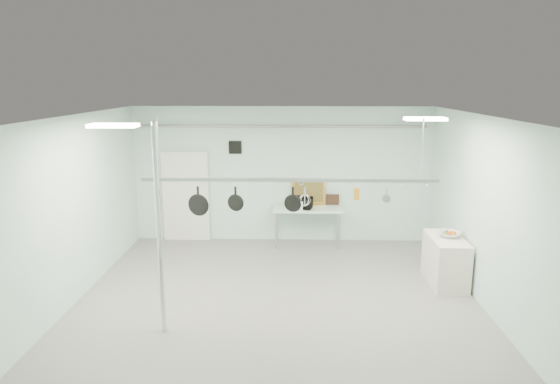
{
  "coord_description": "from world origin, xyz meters",
  "views": [
    {
      "loc": [
        0.28,
        -7.59,
        3.75
      ],
      "look_at": [
        0.04,
        1.0,
        1.84
      ],
      "focal_mm": 32.0,
      "sensor_mm": 36.0,
      "label": 1
    }
  ],
  "objects_px": {
    "chrome_pole": "(159,231)",
    "pot_rack": "(289,178)",
    "prep_table": "(308,211)",
    "skillet_mid": "(236,199)",
    "side_cabinet": "(445,261)",
    "skillet_right": "(293,199)",
    "skillet_left": "(198,201)",
    "fruit_bowl": "(449,234)",
    "microwave": "(302,203)",
    "coffee_canister": "(301,205)"
  },
  "relations": [
    {
      "from": "chrome_pole",
      "to": "skillet_left",
      "type": "bearing_deg",
      "value": 65.21
    },
    {
      "from": "prep_table",
      "to": "microwave",
      "type": "distance_m",
      "value": 0.27
    },
    {
      "from": "side_cabinet",
      "to": "skillet_right",
      "type": "bearing_deg",
      "value": -159.14
    },
    {
      "from": "skillet_mid",
      "to": "prep_table",
      "type": "bearing_deg",
      "value": 86.26
    },
    {
      "from": "skillet_left",
      "to": "side_cabinet",
      "type": "bearing_deg",
      "value": 29.74
    },
    {
      "from": "chrome_pole",
      "to": "prep_table",
      "type": "xyz_separation_m",
      "value": [
        2.3,
        4.2,
        -0.77
      ]
    },
    {
      "from": "pot_rack",
      "to": "skillet_mid",
      "type": "xyz_separation_m",
      "value": [
        -0.87,
        0.0,
        -0.34
      ]
    },
    {
      "from": "prep_table",
      "to": "pot_rack",
      "type": "bearing_deg",
      "value": -96.91
    },
    {
      "from": "chrome_pole",
      "to": "coffee_canister",
      "type": "relative_size",
      "value": 15.38
    },
    {
      "from": "chrome_pole",
      "to": "prep_table",
      "type": "distance_m",
      "value": 4.85
    },
    {
      "from": "microwave",
      "to": "skillet_left",
      "type": "distance_m",
      "value": 3.74
    },
    {
      "from": "microwave",
      "to": "skillet_right",
      "type": "distance_m",
      "value": 3.33
    },
    {
      "from": "side_cabinet",
      "to": "skillet_right",
      "type": "height_order",
      "value": "skillet_right"
    },
    {
      "from": "chrome_pole",
      "to": "pot_rack",
      "type": "height_order",
      "value": "chrome_pole"
    },
    {
      "from": "fruit_bowl",
      "to": "microwave",
      "type": "bearing_deg",
      "value": 143.17
    },
    {
      "from": "skillet_right",
      "to": "skillet_mid",
      "type": "bearing_deg",
      "value": -164.66
    },
    {
      "from": "prep_table",
      "to": "skillet_right",
      "type": "bearing_deg",
      "value": -95.82
    },
    {
      "from": "prep_table",
      "to": "microwave",
      "type": "relative_size",
      "value": 3.33
    },
    {
      "from": "fruit_bowl",
      "to": "skillet_left",
      "type": "bearing_deg",
      "value": -165.56
    },
    {
      "from": "pot_rack",
      "to": "coffee_canister",
      "type": "xyz_separation_m",
      "value": [
        0.25,
        3.1,
        -1.22
      ]
    },
    {
      "from": "side_cabinet",
      "to": "coffee_canister",
      "type": "bearing_deg",
      "value": 143.41
    },
    {
      "from": "skillet_right",
      "to": "prep_table",
      "type": "bearing_deg",
      "value": 99.52
    },
    {
      "from": "prep_table",
      "to": "skillet_right",
      "type": "height_order",
      "value": "skillet_right"
    },
    {
      "from": "pot_rack",
      "to": "prep_table",
      "type": "bearing_deg",
      "value": 83.09
    },
    {
      "from": "pot_rack",
      "to": "skillet_mid",
      "type": "relative_size",
      "value": 12.0
    },
    {
      "from": "side_cabinet",
      "to": "coffee_canister",
      "type": "distance_m",
      "value": 3.41
    },
    {
      "from": "pot_rack",
      "to": "fruit_bowl",
      "type": "bearing_deg",
      "value": 21.04
    },
    {
      "from": "coffee_canister",
      "to": "microwave",
      "type": "bearing_deg",
      "value": 86.84
    },
    {
      "from": "chrome_pole",
      "to": "coffee_canister",
      "type": "bearing_deg",
      "value": 61.76
    },
    {
      "from": "fruit_bowl",
      "to": "skillet_mid",
      "type": "xyz_separation_m",
      "value": [
        -3.88,
        -1.16,
        0.94
      ]
    },
    {
      "from": "pot_rack",
      "to": "skillet_left",
      "type": "distance_m",
      "value": 1.53
    },
    {
      "from": "prep_table",
      "to": "pot_rack",
      "type": "relative_size",
      "value": 0.33
    },
    {
      "from": "fruit_bowl",
      "to": "chrome_pole",
      "type": "bearing_deg",
      "value": -157.26
    },
    {
      "from": "chrome_pole",
      "to": "skillet_right",
      "type": "relative_size",
      "value": 8.01
    },
    {
      "from": "chrome_pole",
      "to": "side_cabinet",
      "type": "bearing_deg",
      "value": 22.41
    },
    {
      "from": "chrome_pole",
      "to": "skillet_mid",
      "type": "distance_m",
      "value": 1.4
    },
    {
      "from": "coffee_canister",
      "to": "prep_table",
      "type": "bearing_deg",
      "value": 52.64
    },
    {
      "from": "coffee_canister",
      "to": "fruit_bowl",
      "type": "distance_m",
      "value": 3.37
    },
    {
      "from": "microwave",
      "to": "fruit_bowl",
      "type": "distance_m",
      "value": 3.44
    },
    {
      "from": "microwave",
      "to": "skillet_left",
      "type": "height_order",
      "value": "skillet_left"
    },
    {
      "from": "side_cabinet",
      "to": "skillet_mid",
      "type": "xyz_separation_m",
      "value": [
        -3.82,
        -1.1,
        1.44
      ]
    },
    {
      "from": "skillet_right",
      "to": "pot_rack",
      "type": "bearing_deg",
      "value": -164.66
    },
    {
      "from": "prep_table",
      "to": "pot_rack",
      "type": "distance_m",
      "value": 3.61
    },
    {
      "from": "side_cabinet",
      "to": "pot_rack",
      "type": "relative_size",
      "value": 0.25
    },
    {
      "from": "pot_rack",
      "to": "skillet_left",
      "type": "xyz_separation_m",
      "value": [
        -1.48,
        0.0,
        -0.38
      ]
    },
    {
      "from": "fruit_bowl",
      "to": "skillet_left",
      "type": "distance_m",
      "value": 4.72
    },
    {
      "from": "skillet_mid",
      "to": "coffee_canister",
      "type": "bearing_deg",
      "value": 87.46
    },
    {
      "from": "skillet_mid",
      "to": "pot_rack",
      "type": "bearing_deg",
      "value": 17.31
    },
    {
      "from": "pot_rack",
      "to": "skillet_mid",
      "type": "height_order",
      "value": "pot_rack"
    },
    {
      "from": "chrome_pole",
      "to": "fruit_bowl",
      "type": "distance_m",
      "value": 5.36
    }
  ]
}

